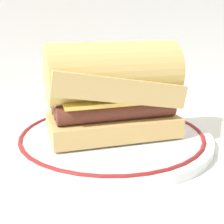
{
  "coord_description": "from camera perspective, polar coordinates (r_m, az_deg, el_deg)",
  "views": [
    {
      "loc": [
        -0.16,
        -0.43,
        0.18
      ],
      "look_at": [
        -0.03,
        -0.02,
        0.04
      ],
      "focal_mm": 52.42,
      "sensor_mm": 36.0,
      "label": 1
    }
  ],
  "objects": [
    {
      "name": "sausage_sandwich",
      "position": [
        0.45,
        -0.0,
        4.09
      ],
      "size": [
        0.18,
        0.1,
        0.13
      ],
      "rotation": [
        0.0,
        0.0,
        -0.02
      ],
      "color": "tan",
      "rests_on": "plate"
    },
    {
      "name": "ground_plane",
      "position": [
        0.49,
        2.58,
        -4.07
      ],
      "size": [
        1.5,
        1.5,
        0.0
      ],
      "primitive_type": "plane",
      "color": "white"
    },
    {
      "name": "plate",
      "position": [
        0.47,
        -0.0,
        -4.38
      ],
      "size": [
        0.28,
        0.28,
        0.01
      ],
      "color": "white",
      "rests_on": "ground_plane"
    }
  ]
}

